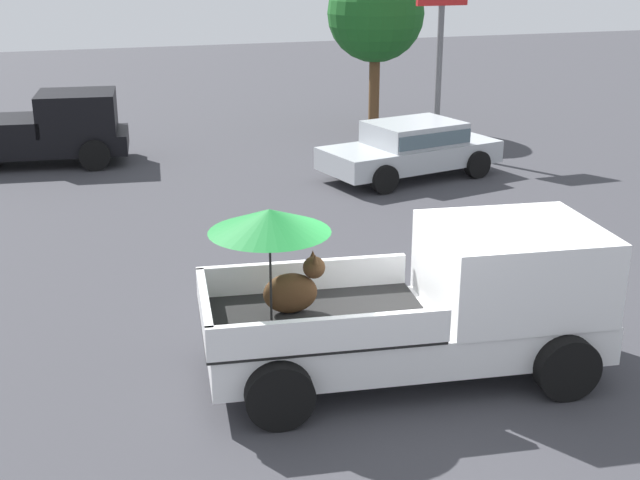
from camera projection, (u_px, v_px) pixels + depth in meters
ground_plane at (403, 372)px, 10.81m from camera, size 80.00×80.00×0.00m
pickup_truck_main at (434, 300)px, 10.56m from camera, size 5.25×2.79×2.30m
pickup_truck_red at (38, 130)px, 21.09m from camera, size 4.99×2.65×1.80m
parked_sedan_near at (412, 147)px, 19.91m from camera, size 4.57×2.64×1.33m
motel_sign at (441, 25)px, 21.51m from camera, size 1.40×0.16×4.73m
tree_by_lot at (376, 14)px, 24.55m from camera, size 2.86×2.86×4.86m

